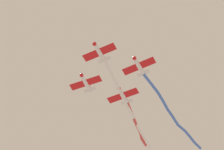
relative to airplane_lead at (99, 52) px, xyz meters
The scene contains 7 objects.
airplane_lead is the anchor object (origin of this frame).
smoke_trail_lead 16.04m from the airplane_lead, 101.88° to the left, with size 6.18×26.94×2.38m.
airplane_left_wing 8.79m from the airplane_lead, 56.42° to the left, with size 7.28×5.48×1.80m.
smoke_trail_left_wing 23.92m from the airplane_lead, 80.47° to the left, with size 1.92×28.05×1.70m.
airplane_right_wing 8.78m from the airplane_lead, 146.36° to the left, with size 7.32×5.57×1.80m.
airplane_slot 12.42m from the airplane_lead, 101.40° to the left, with size 7.31×5.52×1.80m.
smoke_trail_slot 21.87m from the airplane_lead, 102.45° to the left, with size 4.34×13.95×1.73m.
Camera 1 is at (22.94, -33.57, 5.64)m, focal length 58.94 mm.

